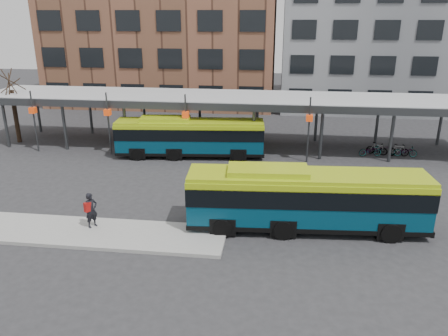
% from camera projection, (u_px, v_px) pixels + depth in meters
% --- Properties ---
extents(ground, '(120.00, 120.00, 0.00)m').
position_uv_depth(ground, '(204.00, 214.00, 23.84)').
color(ground, '#28282B').
rests_on(ground, ground).
extents(boarding_island, '(14.00, 3.00, 0.18)m').
position_uv_depth(boarding_island, '(85.00, 232.00, 21.66)').
color(boarding_island, gray).
rests_on(boarding_island, ground).
extents(canopy, '(40.00, 6.53, 4.80)m').
position_uv_depth(canopy, '(230.00, 99.00, 34.56)').
color(canopy, '#999B9E').
rests_on(canopy, ground).
extents(tree, '(1.64, 1.64, 5.60)m').
position_uv_depth(tree, '(15.00, 114.00, 36.37)').
color(tree, black).
rests_on(tree, ground).
extents(building_brick, '(26.00, 14.00, 22.00)m').
position_uv_depth(building_brick, '(165.00, 7.00, 51.24)').
color(building_brick, brown).
rests_on(building_brick, ground).
extents(building_grey, '(24.00, 14.00, 20.00)m').
position_uv_depth(building_grey, '(393.00, 16.00, 48.50)').
color(building_grey, slate).
rests_on(building_grey, ground).
extents(bus_front, '(11.94, 3.27, 3.25)m').
position_uv_depth(bus_front, '(305.00, 198.00, 21.69)').
color(bus_front, '#06354A').
rests_on(bus_front, ground).
extents(bus_rear, '(11.23, 3.39, 3.05)m').
position_uv_depth(bus_rear, '(190.00, 136.00, 32.95)').
color(bus_rear, '#06354A').
rests_on(bus_rear, ground).
extents(pedestrian, '(0.73, 0.79, 1.81)m').
position_uv_depth(pedestrian, '(91.00, 210.00, 21.75)').
color(pedestrian, black).
rests_on(pedestrian, boarding_island).
extents(bike_rack, '(4.42, 1.64, 0.96)m').
position_uv_depth(bike_rack, '(387.00, 150.00, 33.46)').
color(bike_rack, slate).
rests_on(bike_rack, ground).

